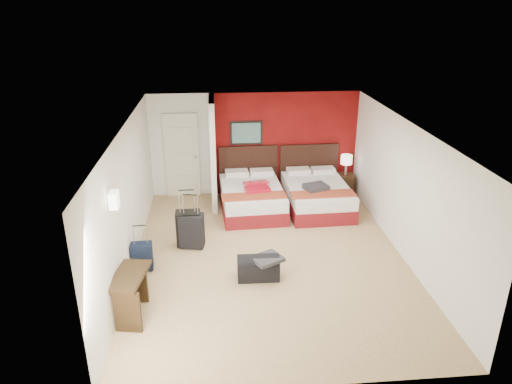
{
  "coord_description": "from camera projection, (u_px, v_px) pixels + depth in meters",
  "views": [
    {
      "loc": [
        -0.93,
        -7.73,
        4.51
      ],
      "look_at": [
        -0.18,
        0.8,
        1.0
      ],
      "focal_mm": 33.12,
      "sensor_mm": 36.0,
      "label": 1
    }
  ],
  "objects": [
    {
      "name": "bed_right",
      "position": [
        317.0,
        197.0,
        10.85
      ],
      "size": [
        1.44,
        2.01,
        0.59
      ],
      "primitive_type": "cube",
      "rotation": [
        0.0,
        0.0,
        0.03
      ],
      "color": "white",
      "rests_on": "ground"
    },
    {
      "name": "nightstand",
      "position": [
        345.0,
        185.0,
        11.58
      ],
      "size": [
        0.43,
        0.43,
        0.55
      ],
      "primitive_type": "cube",
      "rotation": [
        0.0,
        0.0,
        -0.09
      ],
      "color": "black",
      "rests_on": "ground"
    },
    {
      "name": "red_suitcase_open",
      "position": [
        257.0,
        186.0,
        10.54
      ],
      "size": [
        0.65,
        0.81,
        0.09
      ],
      "primitive_type": "cube",
      "rotation": [
        0.0,
        0.0,
        0.19
      ],
      "color": "red",
      "rests_on": "bed_left"
    },
    {
      "name": "red_accent_panel",
      "position": [
        285.0,
        144.0,
        11.47
      ],
      "size": [
        3.5,
        0.04,
        2.5
      ],
      "primitive_type": "cube",
      "color": "maroon",
      "rests_on": "ground"
    },
    {
      "name": "jacket_draped",
      "position": [
        267.0,
        259.0,
        8.05
      ],
      "size": [
        0.62,
        0.59,
        0.06
      ],
      "primitive_type": "cube",
      "rotation": [
        0.0,
        0.0,
        0.49
      ],
      "color": "#333337",
      "rests_on": "duffel_bag"
    },
    {
      "name": "jacket_bundle",
      "position": [
        316.0,
        187.0,
        10.43
      ],
      "size": [
        0.58,
        0.52,
        0.12
      ],
      "primitive_type": "cube",
      "rotation": [
        0.0,
        0.0,
        0.31
      ],
      "color": "#39383D",
      "rests_on": "bed_right"
    },
    {
      "name": "ground",
      "position": [
        269.0,
        257.0,
        8.9
      ],
      "size": [
        6.5,
        6.5,
        0.0
      ],
      "primitive_type": "plane",
      "color": "#D9BA85",
      "rests_on": "ground"
    },
    {
      "name": "bed_left",
      "position": [
        252.0,
        199.0,
        10.75
      ],
      "size": [
        1.46,
        2.01,
        0.58
      ],
      "primitive_type": "cube",
      "rotation": [
        0.0,
        0.0,
        0.05
      ],
      "color": "white",
      "rests_on": "ground"
    },
    {
      "name": "entry_door",
      "position": [
        182.0,
        156.0,
        11.32
      ],
      "size": [
        0.82,
        0.06,
        2.05
      ],
      "primitive_type": "cube",
      "color": "silver",
      "rests_on": "ground"
    },
    {
      "name": "suitcase_charcoal",
      "position": [
        192.0,
        232.0,
        9.12
      ],
      "size": [
        0.5,
        0.36,
        0.67
      ],
      "primitive_type": "cube",
      "rotation": [
        0.0,
        0.0,
        -0.18
      ],
      "color": "black",
      "rests_on": "ground"
    },
    {
      "name": "suitcase_black",
      "position": [
        189.0,
        230.0,
        9.18
      ],
      "size": [
        0.47,
        0.3,
        0.7
      ],
      "primitive_type": "cube",
      "rotation": [
        0.0,
        0.0,
        0.01
      ],
      "color": "black",
      "rests_on": "ground"
    },
    {
      "name": "table_lamp",
      "position": [
        346.0,
        165.0,
        11.38
      ],
      "size": [
        0.28,
        0.28,
        0.49
      ],
      "primitive_type": "cylinder",
      "rotation": [
        0.0,
        0.0,
        0.01
      ],
      "color": "white",
      "rests_on": "nightstand"
    },
    {
      "name": "duffel_bag",
      "position": [
        258.0,
        268.0,
        8.17
      ],
      "size": [
        0.73,
        0.4,
        0.36
      ],
      "primitive_type": "cube",
      "rotation": [
        0.0,
        0.0,
        -0.02
      ],
      "color": "black",
      "rests_on": "ground"
    },
    {
      "name": "partition_wall",
      "position": [
        213.0,
        153.0,
        10.76
      ],
      "size": [
        0.12,
        1.2,
        2.5
      ],
      "primitive_type": "cube",
      "color": "silver",
      "rests_on": "ground"
    },
    {
      "name": "suitcase_navy",
      "position": [
        142.0,
        258.0,
        8.37
      ],
      "size": [
        0.38,
        0.24,
        0.5
      ],
      "primitive_type": "cube",
      "rotation": [
        0.0,
        0.0,
        0.06
      ],
      "color": "black",
      "rests_on": "ground"
    },
    {
      "name": "room_walls",
      "position": [
        194.0,
        171.0,
        9.62
      ],
      "size": [
        5.02,
        6.52,
        2.5
      ],
      "color": "white",
      "rests_on": "ground"
    },
    {
      "name": "desk",
      "position": [
        131.0,
        295.0,
        7.11
      ],
      "size": [
        0.58,
        0.94,
        0.74
      ],
      "primitive_type": "cube",
      "rotation": [
        0.0,
        0.0,
        -0.17
      ],
      "color": "#302010",
      "rests_on": "ground"
    }
  ]
}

